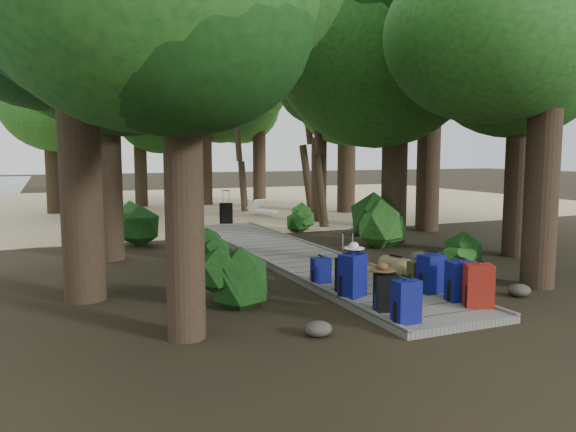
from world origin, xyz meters
name	(u,v)px	position (x,y,z in m)	size (l,w,h in m)	color
ground	(313,266)	(0.00, 0.00, 0.00)	(120.00, 120.00, 0.00)	black
sand_beach	(170,205)	(0.00, 16.00, 0.01)	(40.00, 22.00, 0.02)	#D3B98E
boardwalk	(295,256)	(0.00, 1.00, 0.06)	(2.00, 12.00, 0.12)	slate
backpack_left_a	(406,299)	(-0.77, -4.63, 0.46)	(0.36, 0.25, 0.68)	navy
backpack_left_b	(386,290)	(-0.71, -4.00, 0.44)	(0.34, 0.24, 0.63)	black
backpack_left_c	(352,273)	(-0.75, -3.06, 0.52)	(0.43, 0.31, 0.80)	navy
backpack_left_d	(321,269)	(-0.77, -1.93, 0.38)	(0.33, 0.24, 0.51)	navy
backpack_right_a	(479,283)	(0.75, -4.38, 0.50)	(0.42, 0.30, 0.75)	maroon
backpack_right_b	(460,279)	(0.73, -3.97, 0.48)	(0.40, 0.28, 0.72)	navy
backpack_right_c	(431,271)	(0.66, -3.32, 0.48)	(0.42, 0.30, 0.73)	navy
backpack_right_d	(418,273)	(0.67, -2.94, 0.38)	(0.34, 0.24, 0.52)	#323A17
duffel_right_khaki	(396,267)	(0.75, -2.11, 0.32)	(0.40, 0.60, 0.40)	olive
suitcase_on_boardwalk	(347,275)	(-0.66, -2.73, 0.42)	(0.38, 0.21, 0.59)	black
lone_suitcase_on_sand	(226,213)	(0.41, 7.97, 0.38)	(0.46, 0.26, 0.72)	black
hat_brown	(382,266)	(-0.76, -3.98, 0.81)	(0.40, 0.40, 0.12)	#51351E
hat_white	(354,245)	(-0.69, -3.00, 0.98)	(0.35, 0.35, 0.12)	silver
kayak	(98,219)	(-3.79, 9.80, 0.18)	(0.71, 3.26, 0.33)	#A20D14
sun_lounger	(263,208)	(2.49, 9.81, 0.32)	(0.60, 1.86, 0.60)	silver
tree_right_a	(549,50)	(3.05, -3.39, 4.35)	(5.22, 5.22, 8.70)	black
tree_right_b	(523,70)	(5.11, -0.78, 4.46)	(5.00, 5.00, 8.93)	black
tree_right_c	(397,60)	(3.35, 1.87, 4.97)	(5.75, 5.75, 9.94)	black
tree_right_d	(431,64)	(5.91, 3.77, 5.30)	(5.78, 5.78, 10.60)	black
tree_right_e	(319,110)	(3.75, 7.33, 4.03)	(4.48, 4.48, 8.06)	black
tree_right_f	(347,83)	(6.18, 9.66, 5.37)	(6.01, 6.01, 10.74)	black
tree_left_a	(181,59)	(-3.69, -3.71, 3.71)	(4.45, 4.45, 7.42)	black
tree_left_b	(73,1)	(-4.84, -1.05, 4.96)	(5.51, 5.51, 9.92)	black
tree_left_c	(105,69)	(-4.05, 2.56, 4.41)	(5.07, 5.07, 8.82)	black
tree_back_a	(139,116)	(-1.37, 15.68, 4.17)	(4.82, 4.82, 8.34)	black
tree_back_b	(203,95)	(1.60, 15.41, 5.22)	(5.85, 5.85, 10.45)	black
tree_back_c	(259,108)	(4.60, 15.92, 4.74)	(5.26, 5.26, 9.47)	black
tree_back_d	(50,110)	(-5.15, 13.99, 4.24)	(5.09, 5.09, 8.48)	black
palm_right_a	(325,117)	(3.34, 6.07, 3.72)	(4.36, 4.36, 7.44)	#103A12
palm_right_b	(309,111)	(5.00, 10.88, 4.28)	(4.43, 4.43, 8.56)	#103A12
palm_right_c	(248,136)	(2.57, 11.84, 3.21)	(4.04, 4.04, 6.43)	#103A12
palm_left_a	(60,103)	(-4.94, 6.02, 3.89)	(4.89, 4.89, 7.78)	#103A12
rock_left_a	(318,329)	(-2.01, -4.35, 0.11)	(0.38, 0.34, 0.21)	#4C473F
rock_left_b	(246,291)	(-2.24, -1.95, 0.11)	(0.40, 0.36, 0.22)	#4C473F
rock_left_c	(238,265)	(-1.70, 0.14, 0.13)	(0.48, 0.43, 0.26)	#4C473F
rock_left_d	(183,250)	(-2.31, 2.72, 0.09)	(0.32, 0.29, 0.18)	#4C473F
rock_right_a	(519,290)	(2.18, -3.81, 0.11)	(0.40, 0.36, 0.22)	#4C473F
rock_right_b	(417,258)	(2.26, -0.74, 0.15)	(0.53, 0.48, 0.29)	#4C473F
rock_right_c	(351,247)	(1.76, 1.38, 0.09)	(0.34, 0.31, 0.19)	#4C473F
rock_right_d	(357,231)	(3.19, 3.57, 0.14)	(0.51, 0.46, 0.28)	#4C473F
shrub_left_a	(233,280)	(-2.66, -2.51, 0.46)	(1.02, 1.02, 0.92)	#144417
shrub_left_b	(209,246)	(-1.98, 1.43, 0.35)	(0.79, 0.79, 0.71)	#144417
shrub_left_c	(138,226)	(-3.16, 4.37, 0.54)	(1.21, 1.21, 1.09)	#144417
shrub_right_a	(461,257)	(2.26, -2.20, 0.43)	(0.95, 0.95, 0.85)	#144417
shrub_right_b	(381,223)	(2.81, 1.65, 0.64)	(1.42, 1.42, 1.28)	#144417
shrub_right_c	(301,219)	(2.09, 5.23, 0.38)	(0.85, 0.85, 0.76)	#144417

